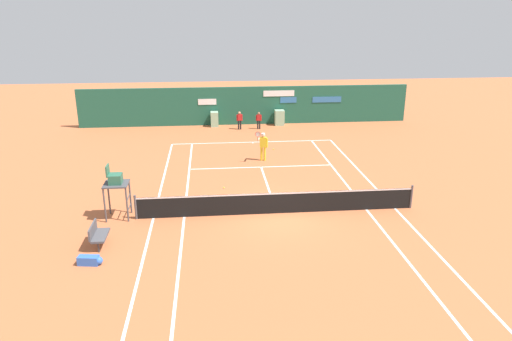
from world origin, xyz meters
TOP-DOWN VIEW (x-y plane):
  - ground_plane at (-0.00, 0.58)m, footprint 80.00×80.00m
  - tennis_net at (0.00, 0.00)m, footprint 12.10×0.10m
  - sponsor_back_wall at (0.03, 16.97)m, footprint 25.00×1.02m
  - umpire_chair at (-6.77, 0.24)m, footprint 1.00×1.00m
  - player_bench at (-7.07, -2.32)m, footprint 0.54×1.18m
  - equipment_bag at (-7.04, -3.71)m, footprint 0.87×0.40m
  - player_on_baseline at (0.24, 7.61)m, footprint 0.77×0.68m
  - ball_kid_centre_post at (0.80, 15.32)m, footprint 0.42×0.18m
  - ball_kid_left_post at (-0.62, 15.32)m, footprint 0.44×0.20m
  - tennis_ball_near_service_line at (-0.07, 2.16)m, footprint 0.07×0.07m
  - tennis_ball_by_sideline at (1.15, 9.78)m, footprint 0.07×0.07m
  - tennis_ball_mid_court at (-2.20, 3.28)m, footprint 0.07×0.07m

SIDE VIEW (x-z plane):
  - ground_plane at x=0.00m, z-range 0.00..0.01m
  - tennis_ball_near_service_line at x=-0.07m, z-range 0.00..0.07m
  - tennis_ball_by_sideline at x=1.15m, z-range 0.00..0.07m
  - tennis_ball_mid_court at x=-2.20m, z-range 0.00..0.07m
  - equipment_bag at x=-7.04m, z-range 0.00..0.32m
  - player_bench at x=-7.07m, z-range 0.07..0.95m
  - tennis_net at x=0.00m, z-range -0.02..1.05m
  - ball_kid_centre_post at x=0.80m, z-range 0.10..1.35m
  - ball_kid_left_post at x=-0.62m, z-range 0.10..1.43m
  - player_on_baseline at x=0.24m, z-range 0.06..1.93m
  - sponsor_back_wall at x=0.03m, z-range -0.05..2.82m
  - umpire_chair at x=-6.77m, z-range 0.39..2.74m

